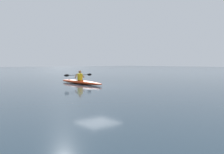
{
  "coord_description": "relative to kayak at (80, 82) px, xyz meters",
  "views": [
    {
      "loc": [
        9.82,
        13.19,
        1.51
      ],
      "look_at": [
        1.07,
        2.75,
        0.73
      ],
      "focal_mm": 39.92,
      "sensor_mm": 36.0,
      "label": 1
    }
  ],
  "objects": [
    {
      "name": "kayak",
      "position": [
        0.0,
        0.0,
        0.0
      ],
      "size": [
        0.66,
        5.01,
        0.26
      ],
      "color": "red",
      "rests_on": "ground"
    },
    {
      "name": "kayaker",
      "position": [
        0.0,
        -0.06,
        0.43
      ],
      "size": [
        2.33,
        0.41,
        0.71
      ],
      "color": "yellow",
      "rests_on": "kayak"
    },
    {
      "name": "ground_plane",
      "position": [
        -0.16,
        1.87,
        -0.13
      ],
      "size": [
        160.0,
        160.0,
        0.0
      ],
      "primitive_type": "plane",
      "color": "#283D4C"
    }
  ]
}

